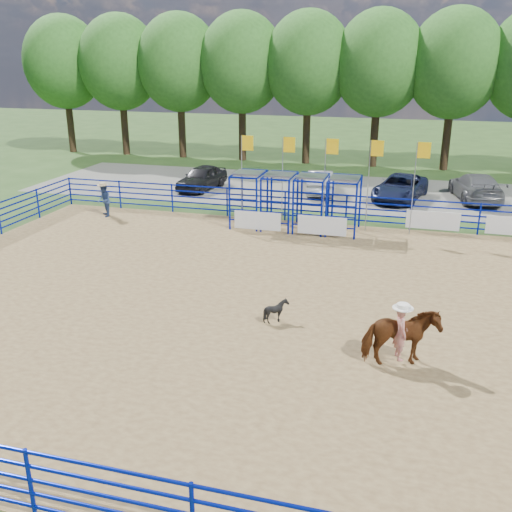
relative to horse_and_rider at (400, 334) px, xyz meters
name	(u,v)px	position (x,y,z in m)	size (l,w,h in m)	color
ground	(307,309)	(-2.96, 2.83, -0.93)	(120.00, 120.00, 0.00)	#355421
arena_dirt	(307,309)	(-2.96, 2.83, -0.92)	(30.00, 20.00, 0.02)	olive
gravel_strip	(360,193)	(-2.96, 19.83, -0.92)	(40.00, 10.00, 0.01)	slate
horse_and_rider	(400,334)	(0.00, 0.00, 0.00)	(2.10, 1.45, 2.49)	#5D2E12
calf	(276,311)	(-3.71, 1.65, -0.54)	(0.60, 0.67, 0.74)	black
spectator_cowboy	(104,200)	(-14.92, 11.11, -0.05)	(0.98, 1.02, 1.70)	navy
car_a	(202,178)	(-12.38, 18.31, -0.20)	(1.69, 4.19, 1.43)	black
car_b	(320,182)	(-5.27, 19.20, -0.24)	(1.44, 4.13, 1.36)	gray
car_c	(400,187)	(-0.66, 18.81, -0.23)	(2.29, 4.97, 1.38)	#161C38
car_d	(476,187)	(3.45, 19.78, -0.16)	(2.12, 5.22, 1.52)	#5E5E61
perimeter_fence	(308,288)	(-2.96, 2.83, -0.18)	(30.10, 20.10, 1.50)	#07189E
chute_assembly	(303,203)	(-4.86, 11.67, 0.33)	(19.32, 2.41, 4.20)	#07189E
treeline	(380,58)	(-2.96, 28.83, 6.61)	(56.40, 6.40, 11.24)	#3F2B19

